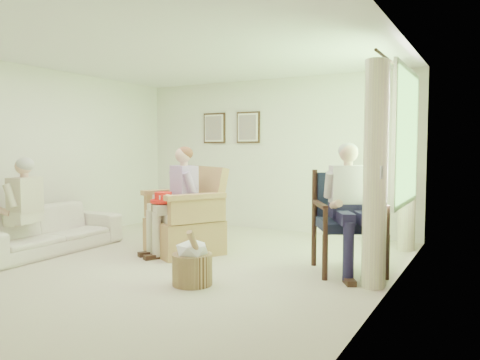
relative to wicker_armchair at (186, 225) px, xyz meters
The scene contains 18 objects.
floor 0.74m from the wicker_armchair, 63.92° to the right, with size 5.50×5.50×0.00m, color beige.
back_wall 2.38m from the wicker_armchair, 82.68° to the left, with size 5.00×0.04×2.60m, color silver.
left_wall 2.47m from the wicker_armchair, 165.56° to the right, with size 0.04×5.50×2.60m, color silver.
right_wall 2.99m from the wicker_armchair, 11.62° to the right, with size 0.04×5.50×2.60m, color silver.
ceiling 2.32m from the wicker_armchair, 63.92° to the right, with size 5.00×5.50×0.02m, color white.
window 3.07m from the wicker_armchair, 12.89° to the left, with size 0.13×2.50×1.63m.
curtain_left 2.75m from the wicker_armchair, ahead, with size 0.34×0.34×2.30m, color beige.
curtain_right 3.16m from the wicker_armchair, 31.64° to the left, with size 0.34×0.34×2.30m, color beige.
framed_print_left 2.71m from the wicker_armchair, 112.13° to the left, with size 0.45×0.05×0.55m.
framed_print_right 2.57m from the wicker_armchair, 94.55° to the left, with size 0.45×0.05×0.55m.
wicker_armchair is the anchor object (origin of this frame).
wood_armchair 2.25m from the wicker_armchair, ahead, with size 0.73×0.69×1.13m.
sofa 1.91m from the wicker_armchair, 150.80° to the right, with size 0.83×2.11×0.62m, color white.
person_wicker 0.49m from the wicker_armchair, 90.00° to the right, with size 0.40×0.62×1.41m.
person_dark 2.29m from the wicker_armchair, ahead, with size 0.40×0.62×1.45m.
person_sofa 2.15m from the wicker_armchair, 141.97° to the right, with size 0.42×0.63×1.27m.
red_hat 0.52m from the wicker_armchair, 111.34° to the right, with size 0.33×0.33×0.14m.
hatbox 1.54m from the wicker_armchair, 52.03° to the right, with size 0.55×0.55×0.61m.
Camera 1 is at (3.41, -4.59, 1.43)m, focal length 35.00 mm.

